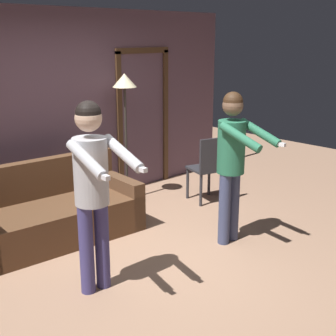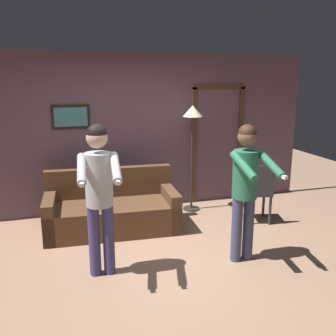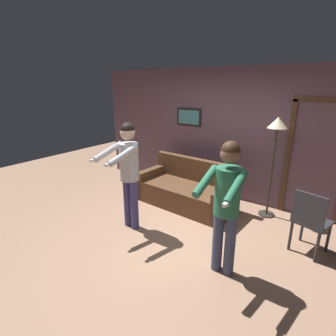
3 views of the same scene
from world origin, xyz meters
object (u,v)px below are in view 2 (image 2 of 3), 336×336
at_px(couch, 112,212).
at_px(person_standing_right, 246,181).
at_px(dining_chair_distant, 258,190).
at_px(torchiere_lamp, 192,124).
at_px(person_standing_left, 99,186).

distance_m(couch, person_standing_right, 2.13).
bearing_deg(dining_chair_distant, person_standing_right, -127.51).
distance_m(torchiere_lamp, person_standing_right, 1.95).
xyz_separation_m(person_standing_left, person_standing_right, (1.70, -0.16, -0.04)).
bearing_deg(dining_chair_distant, person_standing_left, -160.54).
xyz_separation_m(torchiere_lamp, person_standing_left, (-1.73, -1.74, -0.40)).
height_order(torchiere_lamp, dining_chair_distant, torchiere_lamp).
xyz_separation_m(couch, person_standing_right, (1.39, -1.43, 0.74)).
xyz_separation_m(couch, dining_chair_distant, (2.18, -0.39, 0.25)).
distance_m(torchiere_lamp, person_standing_left, 2.49).
height_order(couch, person_standing_left, person_standing_left).
bearing_deg(dining_chair_distant, couch, 169.83).
height_order(couch, dining_chair_distant, dining_chair_distant).
height_order(couch, person_standing_right, person_standing_right).
height_order(person_standing_left, person_standing_right, person_standing_left).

